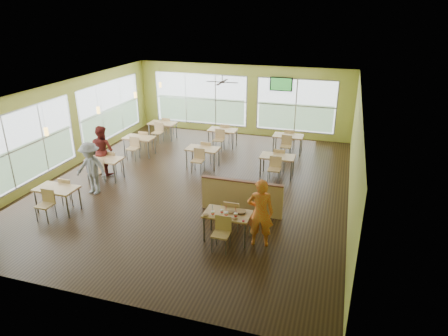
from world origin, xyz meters
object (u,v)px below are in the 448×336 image
at_px(man_plaid, 260,213).
at_px(food_basket, 241,212).
at_px(main_table, 227,217).
at_px(half_wall_divider, 242,197).

xyz_separation_m(man_plaid, food_basket, (-0.52, 0.12, -0.12)).
relative_size(main_table, man_plaid, 0.84).
relative_size(half_wall_divider, food_basket, 8.84).
height_order(main_table, food_basket, main_table).
xyz_separation_m(main_table, half_wall_divider, (0.00, 1.45, -0.11)).
distance_m(main_table, half_wall_divider, 1.45).
bearing_deg(main_table, food_basket, 17.29).
bearing_deg(main_table, man_plaid, -1.01).
height_order(main_table, man_plaid, man_plaid).
bearing_deg(man_plaid, main_table, -10.72).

